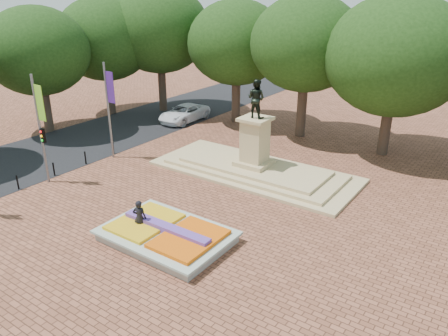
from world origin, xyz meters
name	(u,v)px	position (x,y,z in m)	size (l,w,h in m)	color
ground	(178,219)	(0.00, 0.00, 0.00)	(90.00, 90.00, 0.00)	brown
asphalt_street	(78,143)	(-15.00, 5.00, 0.01)	(9.00, 90.00, 0.02)	black
flower_bed	(167,235)	(1.03, -2.00, 0.38)	(6.30, 4.30, 0.91)	gray
monument	(254,161)	(0.00, 8.00, 0.88)	(14.00, 6.00, 6.40)	tan
tree_row_back	(349,59)	(2.33, 18.00, 6.67)	(44.80, 8.80, 10.43)	#33231B
tree_row_street	(29,59)	(-19.50, 4.67, 6.39)	(8.40, 25.40, 9.98)	#33231B
banner_poles	(36,126)	(-10.08, -1.31, 3.88)	(0.88, 11.17, 7.00)	slate
bollard_row	(36,175)	(-10.70, -1.50, 0.53)	(0.12, 13.12, 0.98)	black
van	(184,113)	(-12.00, 14.96, 0.77)	(2.54, 5.51, 1.53)	white
pedestrian	(140,218)	(-0.52, -2.29, 0.96)	(0.70, 0.46, 1.93)	black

